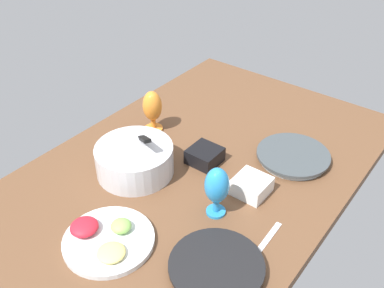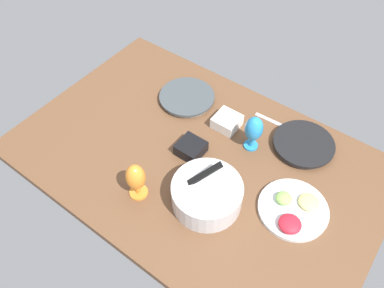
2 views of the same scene
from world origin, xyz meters
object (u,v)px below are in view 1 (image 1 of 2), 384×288
dinner_plate_left (216,267)px  hurricane_glass_blue (217,187)px  hurricane_glass_orange (152,108)px  square_bowl_black (205,155)px  mixing_bowl (135,159)px  dinner_plate_right (293,156)px  fruit_platter (107,239)px  square_bowl_white (251,185)px

dinner_plate_left → hurricane_glass_blue: 25.45cm
hurricane_glass_orange → square_bowl_black: bearing=-98.8°
hurricane_glass_orange → hurricane_glass_blue: (-24.35, -48.84, 0.46)cm
mixing_bowl → hurricane_glass_blue: bearing=-89.3°
dinner_plate_left → hurricane_glass_orange: bearing=55.1°
dinner_plate_left → square_bowl_black: (39.01, 32.65, 1.53)cm
hurricane_glass_blue → square_bowl_black: (19.75, 18.99, -7.98)cm
dinner_plate_right → mixing_bowl: 59.83cm
fruit_platter → hurricane_glass_orange: 63.25cm
square_bowl_black → fruit_platter: bearing=179.9°
mixing_bowl → hurricane_glass_orange: same height
fruit_platter → dinner_plate_left: bearing=-70.7°
mixing_bowl → hurricane_glass_blue: (0.46, -35.65, 5.21)cm
hurricane_glass_orange → mixing_bowl: bearing=-152.0°
fruit_platter → hurricane_glass_orange: hurricane_glass_orange is taller
square_bowl_white → hurricane_glass_orange: bearing=80.6°
mixing_bowl → square_bowl_white: size_ratio=2.45×
mixing_bowl → fruit_platter: mixing_bowl is taller
dinner_plate_right → square_bowl_white: 25.96cm
mixing_bowl → hurricane_glass_blue: 36.03cm
square_bowl_white → square_bowl_black: 23.30cm
dinner_plate_left → fruit_platter: 34.66cm
dinner_plate_right → mixing_bowl: (-41.83, 42.54, 4.45)cm
fruit_platter → square_bowl_white: square_bowl_white is taller
hurricane_glass_blue → square_bowl_black: size_ratio=1.62×
dinner_plate_left → mixing_bowl: (18.80, 49.30, 4.31)cm
dinner_plate_right → hurricane_glass_orange: (-17.02, 55.74, 9.20)cm
mixing_bowl → hurricane_glass_orange: 28.50cm
fruit_platter → square_bowl_white: size_ratio=2.43×
dinner_plate_left → hurricane_glass_blue: hurricane_glass_blue is taller
dinner_plate_right → fruit_platter: size_ratio=0.99×
fruit_platter → hurricane_glass_blue: 37.39cm
dinner_plate_left → hurricane_glass_orange: hurricane_glass_orange is taller
square_bowl_white → dinner_plate_left: bearing=-164.4°
dinner_plate_left → square_bowl_black: size_ratio=2.43×
dinner_plate_right → square_bowl_black: 33.77cm
hurricane_glass_orange → hurricane_glass_blue: size_ratio=0.99×
dinner_plate_right → hurricane_glass_orange: size_ratio=1.54×
dinner_plate_left → hurricane_glass_orange: 76.75cm
hurricane_glass_orange → square_bowl_black: hurricane_glass_orange is taller
fruit_platter → hurricane_glass_blue: hurricane_glass_blue is taller
dinner_plate_left → square_bowl_black: bearing=39.9°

